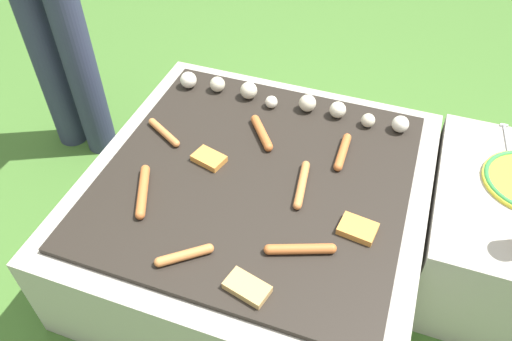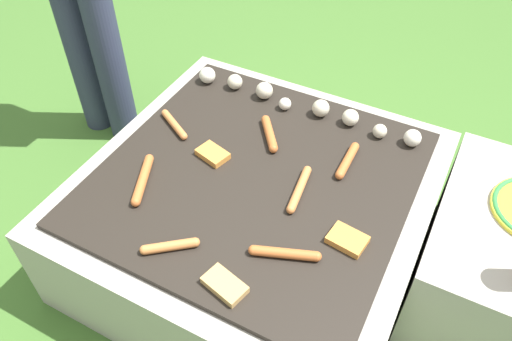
% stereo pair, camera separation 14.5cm
% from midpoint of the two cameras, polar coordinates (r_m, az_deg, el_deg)
% --- Properties ---
extents(ground_plane, '(14.00, 14.00, 0.00)m').
position_cam_midpoint_polar(ground_plane, '(1.74, 2.41, -9.00)').
color(ground_plane, '#3D6628').
extents(grill, '(1.00, 1.00, 0.36)m').
position_cam_midpoint_polar(grill, '(1.60, 2.60, -5.25)').
color(grill, '#9E998E').
rests_on(grill, ground_plane).
extents(side_ledge, '(0.49, 0.62, 0.36)m').
position_cam_midpoint_polar(side_ledge, '(1.69, 29.47, -9.54)').
color(side_ledge, '#9E998E').
rests_on(side_ledge, ground_plane).
extents(sausage_front_center, '(0.05, 0.19, 0.02)m').
position_cam_midpoint_polar(sausage_front_center, '(1.42, 7.89, -2.26)').
color(sausage_front_center, '#C6753D').
rests_on(sausage_front_center, grill).
extents(sausage_mid_left, '(0.14, 0.09, 0.02)m').
position_cam_midpoint_polar(sausage_mid_left, '(1.63, -6.83, 5.15)').
color(sausage_mid_left, '#C6753D').
rests_on(sausage_mid_left, grill).
extents(sausage_mid_right, '(0.11, 0.14, 0.03)m').
position_cam_midpoint_polar(sausage_mid_right, '(1.58, 4.18, 4.11)').
color(sausage_mid_right, '#B7602D').
rests_on(sausage_mid_right, grill).
extents(sausage_back_left, '(0.13, 0.11, 0.03)m').
position_cam_midpoint_polar(sausage_back_left, '(1.29, -6.63, -8.76)').
color(sausage_back_left, '#C6753D').
rests_on(sausage_back_left, grill).
extents(sausage_back_right, '(0.18, 0.08, 0.03)m').
position_cam_midpoint_polar(sausage_back_right, '(1.28, 6.60, -9.56)').
color(sausage_back_right, '#B7602D').
rests_on(sausage_back_right, grill).
extents(sausage_front_left, '(0.10, 0.19, 0.03)m').
position_cam_midpoint_polar(sausage_front_left, '(1.45, -10.07, -1.16)').
color(sausage_front_left, '#B7602D').
rests_on(sausage_front_left, grill).
extents(sausage_front_right, '(0.03, 0.16, 0.03)m').
position_cam_midpoint_polar(sausage_front_right, '(1.53, 13.10, 1.00)').
color(sausage_front_right, '#B7602D').
rests_on(sausage_front_right, grill).
extents(bread_slice_right, '(0.12, 0.09, 0.02)m').
position_cam_midpoint_polar(bread_slice_right, '(1.22, -0.13, -13.15)').
color(bread_slice_right, tan).
rests_on(bread_slice_right, grill).
extents(bread_slice_left, '(0.10, 0.08, 0.02)m').
position_cam_midpoint_polar(bread_slice_left, '(1.33, 13.52, -7.86)').
color(bread_slice_left, '#D18438').
rests_on(bread_slice_left, grill).
extents(bread_slice_center, '(0.11, 0.09, 0.02)m').
position_cam_midpoint_polar(bread_slice_center, '(1.51, -2.26, 1.75)').
color(bread_slice_center, '#D18438').
rests_on(bread_slice_center, grill).
extents(mushroom_row, '(0.80, 0.07, 0.06)m').
position_cam_midpoint_polar(mushroom_row, '(1.70, 7.26, 7.63)').
color(mushroom_row, silver).
rests_on(mushroom_row, grill).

